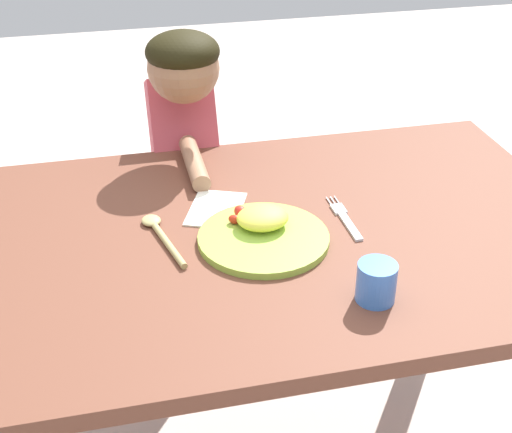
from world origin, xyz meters
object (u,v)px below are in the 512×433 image
drinking_cup (376,282)px  person (186,181)px  fork (345,219)px  spoon (161,234)px  plate (262,232)px

drinking_cup → person: (-0.24, 0.77, -0.17)m
fork → person: (-0.28, 0.50, -0.13)m
spoon → drinking_cup: (0.36, -0.30, 0.03)m
plate → spoon: 0.21m
drinking_cup → person: person is taller
plate → drinking_cup: 0.29m
spoon → plate: bearing=-118.5°
plate → spoon: plate is taller
spoon → drinking_cup: 0.47m
spoon → person: size_ratio=0.21×
plate → spoon: size_ratio=1.26×
fork → drinking_cup: bearing=171.5°
drinking_cup → plate: bearing=122.0°
fork → spoon: size_ratio=0.88×
fork → drinking_cup: (-0.04, -0.28, 0.04)m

